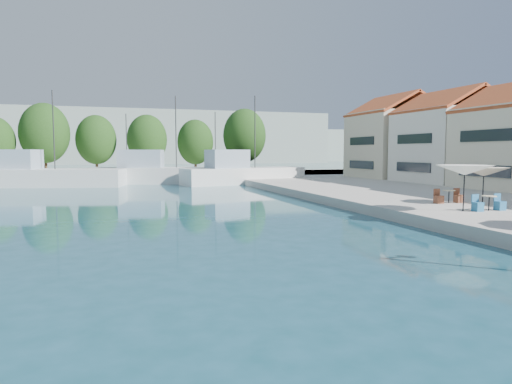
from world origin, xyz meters
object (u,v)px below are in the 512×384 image
object	(u,v)px
trawler_04	(241,174)
umbrella_cream	(484,172)
trawler_02	(34,176)
trawler_03	(159,174)
umbrella_white	(465,170)

from	to	relation	value
trawler_04	umbrella_cream	size ratio (longest dim) A/B	5.34
trawler_02	trawler_04	size ratio (longest dim) A/B	1.23
trawler_02	trawler_04	world-z (taller)	same
trawler_03	umbrella_white	bearing A→B (deg)	-57.19
trawler_02	umbrella_white	world-z (taller)	trawler_02
trawler_02	trawler_03	xyz separation A→B (m)	(12.74, 0.89, 0.00)
umbrella_white	trawler_03	bearing A→B (deg)	108.65
trawler_03	trawler_04	xyz separation A→B (m)	(8.62, -3.70, 0.00)
trawler_03	trawler_04	world-z (taller)	same
trawler_02	trawler_04	xyz separation A→B (m)	(21.37, -2.82, 0.00)
trawler_03	umbrella_cream	world-z (taller)	trawler_03
umbrella_cream	trawler_04	bearing A→B (deg)	102.61
umbrella_cream	trawler_03	bearing A→B (deg)	115.13
trawler_04	trawler_03	bearing A→B (deg)	144.57
trawler_02	trawler_04	distance (m)	21.55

